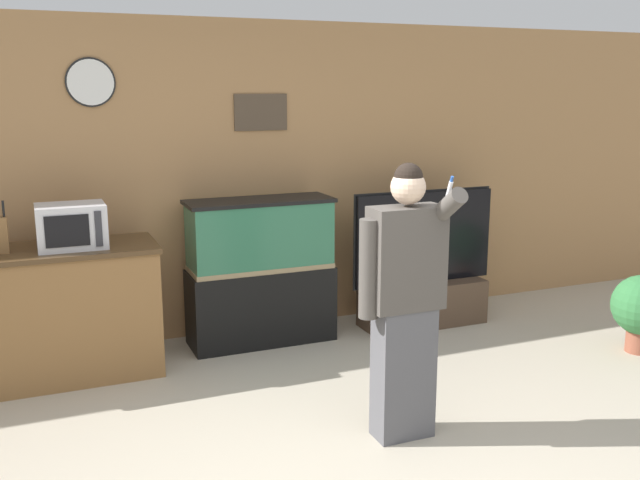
% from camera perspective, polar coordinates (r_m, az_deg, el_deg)
% --- Properties ---
extents(wall_back_paneled, '(10.00, 0.08, 2.60)m').
position_cam_1_polar(wall_back_paneled, '(5.95, -8.57, 4.69)').
color(wall_back_paneled, '#A87A4C').
rests_on(wall_back_paneled, ground_plane).
extents(counter_island, '(1.49, 0.64, 0.96)m').
position_cam_1_polar(counter_island, '(5.44, -20.58, -5.55)').
color(counter_island, brown).
rests_on(counter_island, ground_plane).
extents(microwave, '(0.46, 0.35, 0.31)m').
position_cam_1_polar(microwave, '(5.26, -19.27, 1.06)').
color(microwave, silver).
rests_on(microwave, counter_island).
extents(knife_block, '(0.10, 0.10, 0.36)m').
position_cam_1_polar(knife_block, '(5.28, -24.25, 0.44)').
color(knife_block, brown).
rests_on(knife_block, counter_island).
extents(aquarium_on_stand, '(1.18, 0.43, 1.19)m').
position_cam_1_polar(aquarium_on_stand, '(5.81, -4.78, -2.54)').
color(aquarium_on_stand, black).
rests_on(aquarium_on_stand, ground_plane).
extents(tv_on_stand, '(1.33, 0.40, 1.20)m').
position_cam_1_polar(tv_on_stand, '(6.34, 8.23, -3.67)').
color(tv_on_stand, '#4C3828').
rests_on(tv_on_stand, ground_plane).
extents(person_standing, '(0.52, 0.39, 1.65)m').
position_cam_1_polar(person_standing, '(4.17, 6.75, -4.70)').
color(person_standing, '#515156').
rests_on(person_standing, ground_plane).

